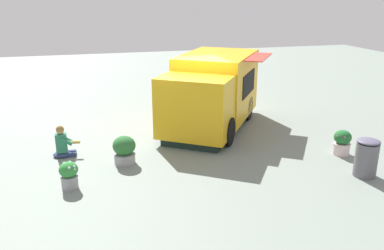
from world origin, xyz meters
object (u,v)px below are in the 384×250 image
planter_flowering_side (342,142)px  food_truck (212,93)px  planter_flowering_far (69,174)px  person_customer (63,144)px  planter_flowering_near (124,150)px  trash_bin (366,157)px

planter_flowering_side → food_truck: bearing=129.2°
planter_flowering_far → food_truck: bearing=37.2°
person_customer → planter_flowering_near: person_customer is taller
planter_flowering_far → planter_flowering_side: 7.50m
food_truck → planter_flowering_near: 4.15m
planter_flowering_near → planter_flowering_far: 1.83m
trash_bin → planter_flowering_side: bearing=77.8°
planter_flowering_far → planter_flowering_side: planter_flowering_side is taller
food_truck → planter_flowering_near: size_ratio=6.71×
planter_flowering_far → planter_flowering_side: size_ratio=0.92×
planter_flowering_near → trash_bin: bearing=-22.8°
food_truck → trash_bin: (2.50, -4.84, -0.68)m
planter_flowering_near → planter_flowering_side: 6.16m
planter_flowering_far → trash_bin: size_ratio=0.67×
person_customer → trash_bin: 8.13m
food_truck → planter_flowering_side: bearing=-50.8°
planter_flowering_side → trash_bin: trash_bin is taller
food_truck → planter_flowering_near: bearing=-143.6°
food_truck → planter_flowering_side: size_ratio=7.15×
trash_bin → person_customer: bearing=155.4°
food_truck → planter_flowering_side: (2.80, -3.43, -0.81)m
food_truck → planter_flowering_near: food_truck is taller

